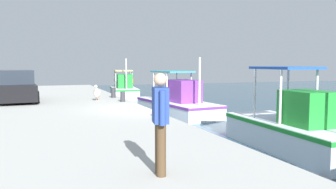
{
  "coord_description": "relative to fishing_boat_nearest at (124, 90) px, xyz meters",
  "views": [
    {
      "loc": [
        14.28,
        -4.41,
        2.67
      ],
      "look_at": [
        -1.65,
        1.48,
        1.21
      ],
      "focal_mm": 37.93,
      "sensor_mm": 36.0,
      "label": 1
    }
  ],
  "objects": [
    {
      "name": "quay_pier",
      "position": [
        13.29,
        -7.05,
        -0.23
      ],
      "size": [
        36.0,
        10.0,
        0.8
      ],
      "primitive_type": "cube",
      "color": "#B2B2AD",
      "rests_on": "ground"
    },
    {
      "name": "fishing_boat_nearest",
      "position": [
        0.0,
        0.0,
        0.0
      ],
      "size": [
        4.98,
        2.47,
        3.08
      ],
      "color": "white",
      "rests_on": "ground"
    },
    {
      "name": "fishing_boat_second",
      "position": [
        10.36,
        0.46,
        -0.02
      ],
      "size": [
        6.28,
        2.75,
        2.98
      ],
      "color": "white",
      "rests_on": "ground"
    },
    {
      "name": "fishing_boat_third",
      "position": [
        18.9,
        0.86,
        0.04
      ],
      "size": [
        5.28,
        2.09,
        3.29
      ],
      "color": "white",
      "rests_on": "ground"
    },
    {
      "name": "pelican",
      "position": [
        9.37,
        -3.6,
        0.57
      ],
      "size": [
        0.96,
        0.55,
        0.82
      ],
      "color": "tan",
      "rests_on": "quay_pier"
    },
    {
      "name": "fisherman_standing",
      "position": [
        22.01,
        -4.54,
        1.12
      ],
      "size": [
        0.58,
        0.31,
        1.73
      ],
      "color": "#4C3823",
      "rests_on": "quay_pier"
    },
    {
      "name": "parked_car",
      "position": [
        8.45,
        -7.43,
        0.89
      ],
      "size": [
        4.21,
        2.09,
        1.57
      ],
      "color": "black",
      "rests_on": "quay_pier"
    },
    {
      "name": "mooring_bollard_nearest",
      "position": [
        8.1,
        -2.5,
        0.45
      ],
      "size": [
        0.25,
        0.25,
        0.55
      ],
      "primitive_type": "cylinder",
      "color": "#333338",
      "rests_on": "quay_pier"
    },
    {
      "name": "mooring_bollard_second",
      "position": [
        10.38,
        -2.5,
        0.42
      ],
      "size": [
        0.24,
        0.24,
        0.49
      ],
      "primitive_type": "cylinder",
      "color": "#333338",
      "rests_on": "quay_pier"
    },
    {
      "name": "mooring_bollard_third",
      "position": [
        15.88,
        -2.5,
        0.38
      ],
      "size": [
        0.24,
        0.24,
        0.42
      ],
      "primitive_type": "cylinder",
      "color": "#333338",
      "rests_on": "quay_pier"
    }
  ]
}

